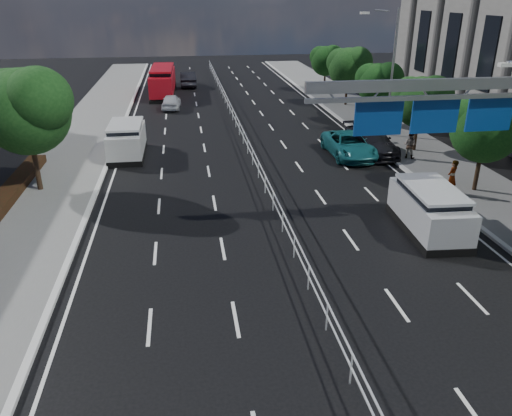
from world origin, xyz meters
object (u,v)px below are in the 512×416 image
object	(u,v)px
silver_minivan	(430,210)
overhead_gantry	(455,109)
near_car_dark	(188,79)
pedestrian_a	(452,177)
white_minivan	(127,140)
parked_car_dark	(371,141)
parked_car_teal	(349,145)
near_car_silver	(171,102)
red_bus	(163,80)
pedestrian_b	(410,145)

from	to	relation	value
silver_minivan	overhead_gantry	bearing A→B (deg)	-50.68
near_car_dark	pedestrian_a	world-z (taller)	pedestrian_a
white_minivan	near_car_dark	size ratio (longest dim) A/B	1.02
pedestrian_a	parked_car_dark	bearing A→B (deg)	-113.85
parked_car_teal	near_car_silver	bearing A→B (deg)	124.85
near_car_silver	silver_minivan	world-z (taller)	silver_minivan
red_bus	parked_car_dark	distance (m)	27.08
parked_car_teal	pedestrian_b	xyz separation A→B (m)	(3.56, -1.33, 0.23)
overhead_gantry	pedestrian_b	bearing A→B (deg)	72.14
red_bus	parked_car_dark	xyz separation A→B (m)	(14.17, -23.07, -0.67)
white_minivan	near_car_dark	xyz separation A→B (m)	(4.53, 26.11, -0.26)
white_minivan	parked_car_teal	world-z (taller)	white_minivan
near_car_dark	parked_car_dark	bearing A→B (deg)	111.75
pedestrian_a	white_minivan	bearing A→B (deg)	-63.25
parked_car_dark	pedestrian_b	world-z (taller)	pedestrian_b
parked_car_dark	near_car_dark	bearing A→B (deg)	109.31
near_car_dark	pedestrian_a	size ratio (longest dim) A/B	2.70
silver_minivan	parked_car_dark	size ratio (longest dim) A/B	0.91
red_bus	near_car_silver	bearing A→B (deg)	-81.11
overhead_gantry	near_car_silver	bearing A→B (deg)	112.92
silver_minivan	parked_car_teal	bearing A→B (deg)	93.44
overhead_gantry	red_bus	xyz separation A→B (m)	(-12.76, 35.19, -4.12)
near_car_silver	pedestrian_b	bearing A→B (deg)	135.03
near_car_silver	parked_car_teal	world-z (taller)	parked_car_teal
near_car_silver	parked_car_teal	xyz separation A→B (m)	(11.64, -16.44, 0.09)
white_minivan	parked_car_dark	distance (m)	16.11
overhead_gantry	white_minivan	distance (m)	20.63
near_car_dark	parked_car_dark	distance (m)	30.12
parked_car_dark	white_minivan	bearing A→B (deg)	170.73
near_car_silver	parked_car_dark	size ratio (longest dim) A/B	0.70
silver_minivan	parked_car_teal	world-z (taller)	silver_minivan
overhead_gantry	parked_car_dark	size ratio (longest dim) A/B	1.81
near_car_silver	parked_car_dark	bearing A→B (deg)	134.26
overhead_gantry	silver_minivan	xyz separation A→B (m)	(-0.24, 0.33, -4.58)
red_bus	silver_minivan	bearing A→B (deg)	-68.42
red_bus	pedestrian_a	xyz separation A→B (m)	(15.62, -31.08, -0.43)
red_bus	parked_car_dark	size ratio (longest dim) A/B	1.71
near_car_silver	pedestrian_a	xyz separation A→B (m)	(14.74, -23.97, 0.39)
overhead_gantry	parked_car_dark	distance (m)	13.11
near_car_silver	near_car_dark	size ratio (longest dim) A/B	0.79
red_bus	pedestrian_b	xyz separation A→B (m)	(16.08, -24.88, -0.50)
overhead_gantry	pedestrian_a	world-z (taller)	overhead_gantry
white_minivan	pedestrian_a	world-z (taller)	white_minivan
near_car_dark	pedestrian_b	size ratio (longest dim) A/B	2.92
overhead_gantry	pedestrian_a	xyz separation A→B (m)	(2.86, 4.11, -4.55)
overhead_gantry	red_bus	bearing A→B (deg)	109.92
near_car_dark	pedestrian_a	distance (m)	38.12
red_bus	pedestrian_a	size ratio (longest dim) A/B	5.23
near_car_silver	pedestrian_a	bearing A→B (deg)	126.07
red_bus	near_car_dark	bearing A→B (deg)	62.45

